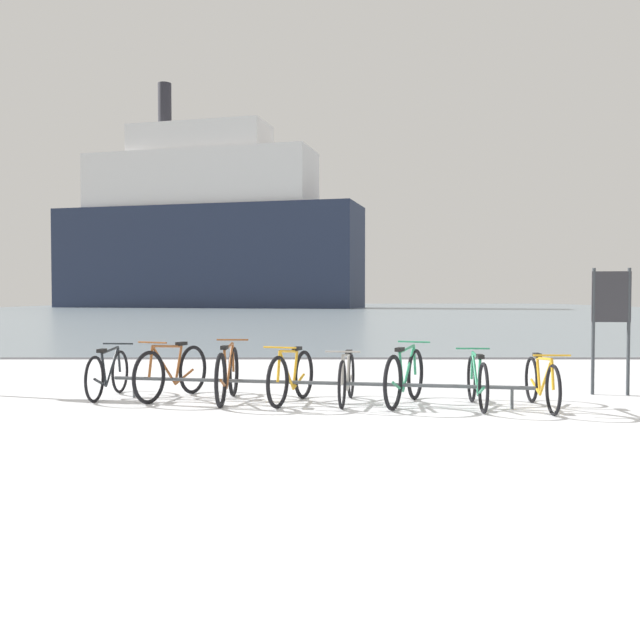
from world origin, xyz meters
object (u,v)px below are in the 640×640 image
at_px(bicycle_7, 540,383).
at_px(bicycle_1, 170,372).
at_px(bicycle_3, 290,377).
at_px(bicycle_5, 403,377).
at_px(ferry_ship, 204,232).
at_px(info_sign, 609,309).
at_px(bicycle_6, 475,381).
at_px(bicycle_4, 345,378).
at_px(bicycle_0, 106,374).
at_px(bicycle_2, 226,374).

bearing_deg(bicycle_7, bicycle_1, 169.69).
height_order(bicycle_3, bicycle_5, bicycle_5).
xyz_separation_m(bicycle_7, ferry_ship, (-16.76, 77.56, 8.82)).
distance_m(bicycle_1, info_sign, 6.49).
xyz_separation_m(bicycle_6, bicycle_7, (0.82, -0.10, -0.00)).
bearing_deg(bicycle_4, bicycle_1, 169.93).
bearing_deg(info_sign, bicycle_5, -163.12).
height_order(bicycle_1, info_sign, info_sign).
height_order(bicycle_0, bicycle_5, bicycle_5).
bearing_deg(bicycle_6, bicycle_3, 171.50).
xyz_separation_m(bicycle_3, bicycle_4, (0.76, -0.00, -0.02)).
bearing_deg(bicycle_2, bicycle_5, -6.57).
distance_m(bicycle_3, bicycle_5, 1.54).
bearing_deg(bicycle_5, bicycle_4, 170.28).
relative_size(bicycle_7, ferry_ship, 0.05).
relative_size(bicycle_5, ferry_ship, 0.04).
bearing_deg(bicycle_1, info_sign, 3.43).
xyz_separation_m(bicycle_3, info_sign, (4.70, 0.83, 0.91)).
height_order(bicycle_1, bicycle_3, bicycle_1).
bearing_deg(ferry_ship, bicycle_7, -77.81).
bearing_deg(bicycle_1, bicycle_3, -14.33).
xyz_separation_m(bicycle_1, bicycle_2, (0.83, -0.29, -0.00)).
relative_size(bicycle_7, info_sign, 0.91).
bearing_deg(bicycle_0, bicycle_3, -11.68).
bearing_deg(bicycle_4, info_sign, 11.84).
bearing_deg(bicycle_4, bicycle_0, 170.84).
bearing_deg(bicycle_7, bicycle_3, 171.84).
relative_size(info_sign, ferry_ship, 0.05).
xyz_separation_m(bicycle_6, info_sign, (2.24, 1.19, 0.92)).
relative_size(bicycle_1, ferry_ship, 0.04).
distance_m(bicycle_1, ferry_ship, 78.05).
bearing_deg(bicycle_6, ferry_ship, 101.63).
height_order(bicycle_6, bicycle_7, bicycle_6).
bearing_deg(info_sign, bicycle_7, -137.55).
distance_m(bicycle_6, ferry_ship, 79.58).
bearing_deg(bicycle_2, ferry_ship, 99.29).
distance_m(bicycle_4, bicycle_7, 2.57).
height_order(bicycle_3, ferry_ship, ferry_ship).
bearing_deg(bicycle_2, info_sign, 6.93).
relative_size(bicycle_0, bicycle_3, 1.03).
bearing_deg(bicycle_0, info_sign, 2.12).
height_order(bicycle_3, bicycle_7, bicycle_3).
xyz_separation_m(bicycle_2, bicycle_6, (3.35, -0.51, -0.04)).
bearing_deg(bicycle_0, bicycle_1, -6.75).
distance_m(bicycle_5, bicycle_6, 0.96).
distance_m(bicycle_7, info_sign, 2.13).
bearing_deg(bicycle_5, bicycle_6, -14.18).
xyz_separation_m(info_sign, ferry_ship, (-18.18, 76.27, 7.90)).
bearing_deg(bicycle_5, bicycle_0, 170.74).
bearing_deg(bicycle_4, bicycle_7, -10.55).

